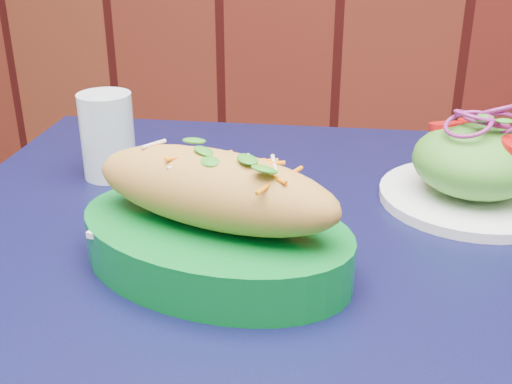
# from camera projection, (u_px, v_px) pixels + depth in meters

# --- Properties ---
(cafe_table) EXTENTS (0.85, 0.85, 0.75)m
(cafe_table) POSITION_uv_depth(u_px,v_px,m) (280.00, 318.00, 0.69)
(cafe_table) COLOR black
(cafe_table) RESTS_ON ground
(banh_mi_basket) EXTENTS (0.31, 0.24, 0.13)m
(banh_mi_basket) POSITION_uv_depth(u_px,v_px,m) (214.00, 220.00, 0.60)
(banh_mi_basket) COLOR #066C23
(banh_mi_basket) RESTS_ON cafe_table
(salad_plate) EXTENTS (0.21, 0.21, 0.12)m
(salad_plate) POSITION_uv_depth(u_px,v_px,m) (475.00, 167.00, 0.74)
(salad_plate) COLOR white
(salad_plate) RESTS_ON cafe_table
(water_glass) EXTENTS (0.07, 0.07, 0.11)m
(water_glass) POSITION_uv_depth(u_px,v_px,m) (108.00, 136.00, 0.81)
(water_glass) COLOR silver
(water_glass) RESTS_ON cafe_table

